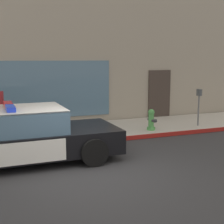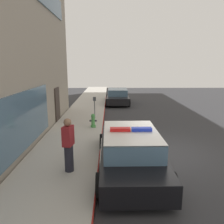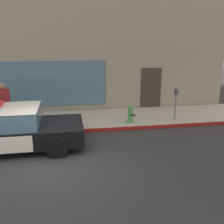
{
  "view_description": "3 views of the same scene",
  "coord_description": "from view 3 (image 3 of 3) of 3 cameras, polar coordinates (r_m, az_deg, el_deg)",
  "views": [
    {
      "loc": [
        -2.11,
        -6.78,
        2.59
      ],
      "look_at": [
        1.57,
        2.75,
        0.9
      ],
      "focal_mm": 52.39,
      "sensor_mm": 36.0,
      "label": 1
    },
    {
      "loc": [
        -8.38,
        2.09,
        3.48
      ],
      "look_at": [
        2.44,
        1.97,
        1.11
      ],
      "focal_mm": 35.7,
      "sensor_mm": 36.0,
      "label": 2
    },
    {
      "loc": [
        0.75,
        -6.92,
        3.58
      ],
      "look_at": [
        2.24,
        2.4,
        0.8
      ],
      "focal_mm": 41.41,
      "sensor_mm": 36.0,
      "label": 3
    }
  ],
  "objects": [
    {
      "name": "curb_red_paint",
      "position": [
        10.05,
        -12.83,
        -4.43
      ],
      "size": [
        28.8,
        0.04,
        0.14
      ],
      "primitive_type": "cube",
      "color": "maroon",
      "rests_on": "ground"
    },
    {
      "name": "parking_meter",
      "position": [
        11.11,
        13.93,
        2.91
      ],
      "size": [
        0.12,
        0.18,
        1.34
      ],
      "color": "slate",
      "rests_on": "sidewalk"
    },
    {
      "name": "fire_hydrant",
      "position": [
        10.62,
        4.07,
        -0.48
      ],
      "size": [
        0.34,
        0.39,
        0.73
      ],
      "color": "#4C994C",
      "rests_on": "sidewalk"
    },
    {
      "name": "ground",
      "position": [
        7.83,
        -13.83,
        -11.33
      ],
      "size": [
        48.0,
        48.0,
        0.0
      ],
      "primitive_type": "plane",
      "color": "#303033"
    },
    {
      "name": "storefront_building",
      "position": [
        17.04,
        -16.02,
        19.47
      ],
      "size": [
        18.89,
        9.61,
        9.34
      ],
      "color": "gray",
      "rests_on": "ground"
    },
    {
      "name": "police_cruiser",
      "position": [
        9.1,
        -22.79,
        -3.5
      ],
      "size": [
        5.0,
        2.15,
        1.49
      ],
      "rotation": [
        0.0,
        0.0,
        0.01
      ],
      "color": "black",
      "rests_on": "ground"
    },
    {
      "name": "pedestrian_on_sidewalk",
      "position": [
        10.92,
        -22.67,
        1.52
      ],
      "size": [
        0.45,
        0.34,
        1.71
      ],
      "rotation": [
        0.0,
        0.0,
        4.5
      ],
      "color": "#23232D",
      "rests_on": "sidewalk"
    },
    {
      "name": "sidewalk",
      "position": [
        11.34,
        -12.45,
        -2.0
      ],
      "size": [
        48.0,
        2.69,
        0.15
      ],
      "primitive_type": "cube",
      "color": "#B2ADA3",
      "rests_on": "ground"
    }
  ]
}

